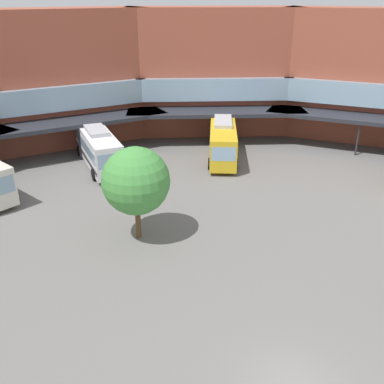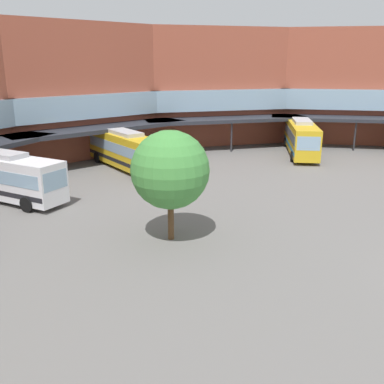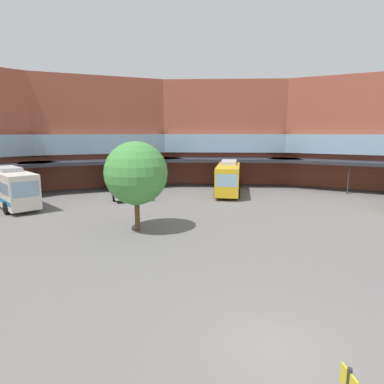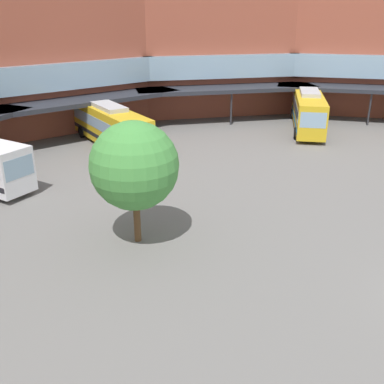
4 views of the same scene
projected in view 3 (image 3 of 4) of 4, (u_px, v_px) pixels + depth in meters
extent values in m
plane|color=slate|center=(274.00, 348.00, 11.09)|extent=(127.42, 127.42, 0.00)
cube|color=#9E4C38|center=(355.00, 133.00, 43.34)|extent=(18.74, 16.72, 13.92)
cube|color=#8CADC6|center=(354.00, 144.00, 43.07)|extent=(17.39, 15.70, 2.44)
cube|color=#282B33|center=(351.00, 163.00, 39.63)|extent=(17.49, 15.16, 0.40)
cylinder|color=#2D2D33|center=(348.00, 179.00, 38.55)|extent=(0.20, 0.20, 3.48)
cube|color=#9E4C38|center=(223.00, 133.00, 47.91)|extent=(20.08, 10.15, 13.92)
cube|color=#8CADC6|center=(224.00, 143.00, 47.57)|extent=(18.26, 9.95, 2.44)
cube|color=#282B33|center=(225.00, 160.00, 43.62)|extent=(19.63, 8.20, 0.40)
cylinder|color=#2D2D33|center=(225.00, 175.00, 42.35)|extent=(0.20, 0.20, 3.48)
cube|color=#9E4C38|center=(99.00, 133.00, 44.87)|extent=(20.08, 10.15, 13.92)
cube|color=#8CADC6|center=(100.00, 143.00, 44.57)|extent=(18.26, 9.95, 2.44)
cube|color=#282B33|center=(106.00, 162.00, 40.96)|extent=(19.63, 8.20, 0.40)
cylinder|color=#2D2D33|center=(109.00, 177.00, 39.82)|extent=(0.20, 0.20, 3.48)
cube|color=gold|center=(229.00, 176.00, 39.96)|extent=(6.25, 12.36, 3.00)
cube|color=#8CADC6|center=(229.00, 173.00, 39.89)|extent=(6.06, 11.68, 0.96)
cube|color=black|center=(229.00, 183.00, 40.11)|extent=(6.19, 12.13, 0.36)
cube|color=#8CADC6|center=(227.00, 180.00, 34.00)|extent=(2.10, 0.81, 1.32)
cube|color=#B2B2B7|center=(229.00, 162.00, 39.66)|extent=(3.05, 4.72, 0.36)
cylinder|color=black|center=(239.00, 193.00, 35.97)|extent=(0.64, 1.14, 1.10)
cylinder|color=black|center=(216.00, 193.00, 36.32)|extent=(0.64, 1.14, 1.10)
cylinder|color=black|center=(239.00, 182.00, 44.05)|extent=(0.64, 1.14, 1.10)
cylinder|color=black|center=(220.00, 182.00, 44.41)|extent=(0.64, 1.14, 1.10)
cube|color=silver|center=(9.00, 187.00, 32.11)|extent=(7.56, 9.95, 3.08)
cube|color=#8CADC6|center=(9.00, 183.00, 32.05)|extent=(7.28, 9.46, 0.99)
cube|color=#267FBF|center=(10.00, 195.00, 32.26)|extent=(7.47, 9.79, 0.37)
cube|color=#8CADC6|center=(26.00, 189.00, 28.39)|extent=(1.93, 1.28, 1.36)
cube|color=#B2B2B7|center=(8.00, 169.00, 31.81)|extent=(3.44, 4.04, 0.36)
cylinder|color=black|center=(36.00, 204.00, 30.67)|extent=(0.84, 1.09, 1.10)
cylinder|color=black|center=(6.00, 208.00, 29.00)|extent=(0.84, 1.09, 1.10)
cylinder|color=black|center=(14.00, 194.00, 35.69)|extent=(0.84, 1.09, 1.10)
cube|color=white|center=(122.00, 179.00, 38.04)|extent=(3.79, 10.57, 2.99)
cube|color=#8CADC6|center=(122.00, 175.00, 37.98)|extent=(3.76, 9.96, 0.96)
cube|color=black|center=(122.00, 186.00, 38.19)|extent=(3.79, 10.37, 0.36)
cube|color=#8CADC6|center=(128.00, 182.00, 33.18)|extent=(2.17, 0.40, 1.31)
cube|color=#B2B2B7|center=(122.00, 164.00, 37.74)|extent=(2.20, 3.91, 0.36)
cylinder|color=black|center=(138.00, 195.00, 35.34)|extent=(0.44, 1.13, 1.10)
cylinder|color=black|center=(114.00, 196.00, 34.60)|extent=(0.44, 1.13, 1.10)
cylinder|color=black|center=(129.00, 185.00, 41.94)|extent=(0.44, 1.13, 1.10)
cylinder|color=black|center=(109.00, 186.00, 41.19)|extent=(0.44, 1.13, 1.10)
cylinder|color=brown|center=(137.00, 211.00, 24.10)|extent=(0.36, 0.36, 2.96)
sphere|color=#479342|center=(136.00, 173.00, 23.62)|extent=(4.50, 4.50, 4.50)
cube|color=yellow|center=(349.00, 382.00, 6.65)|extent=(0.10, 0.60, 0.44)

